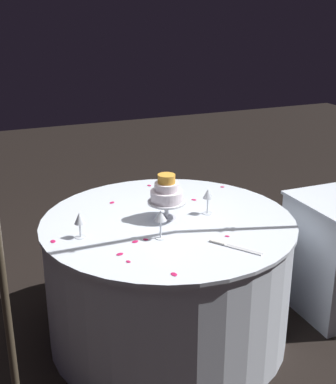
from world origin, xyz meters
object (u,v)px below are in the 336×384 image
Objects in this scene: decorative_arch at (206,135)px; main_table at (168,278)px; wine_glass_1 at (79,220)px; wine_glass_2 at (208,195)px; tiered_cake at (166,193)px; cake_knife at (232,246)px; wine_glass_0 at (161,217)px.

decorative_arch reaches higher than main_table.
wine_glass_2 is at bearing -177.50° from wine_glass_1.
tiered_cake reaches higher than wine_glass_2.
cake_knife is (-0.69, 0.42, -0.10)m from wine_glass_1.
decorative_arch is 14.67× the size of wine_glass_1.
wine_glass_0 is at bearing -63.00° from decorative_arch.
main_table is (-0.00, -0.47, -0.99)m from decorative_arch.
wine_glass_0 is 0.44m from wine_glass_2.
main_table is 9.26× the size of wine_glass_0.
wine_glass_1 is at bearing 4.24° from main_table.
main_table is 0.72m from wine_glass_1.
wine_glass_1 is 0.81m from cake_knife.
wine_glass_2 is 0.47m from cake_knife.
tiered_cake is at bearing -118.06° from wine_glass_0.
decorative_arch is at bearing 140.80° from wine_glass_1.
wine_glass_1 is at bearing -30.95° from cake_knife.
wine_glass_0 is at bearing 61.94° from tiered_cake.
wine_glass_2 is (-0.25, 0.00, 0.50)m from main_table.
cake_knife is at bearing 79.24° from wine_glass_2.
tiered_cake is (0.00, -0.02, 0.54)m from main_table.
tiered_cake is 1.72× the size of wine_glass_2.
tiered_cake reaches higher than wine_glass_0.
wine_glass_0 reaches higher than wine_glass_2.
decorative_arch is 0.67m from tiered_cake.
tiered_cake is 0.26m from wine_glass_2.
main_table is at bearing -121.47° from wine_glass_0.
wine_glass_1 is at bearing 2.50° from wine_glass_2.
wine_glass_1 is (0.52, -0.43, -0.51)m from decorative_arch.
wine_glass_1 is at bearing -39.20° from decorative_arch.
wine_glass_0 is 1.01× the size of wine_glass_2.
wine_glass_2 is (-0.26, 0.03, -0.04)m from tiered_cake.
decorative_arch is 8.24× the size of cake_knife.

